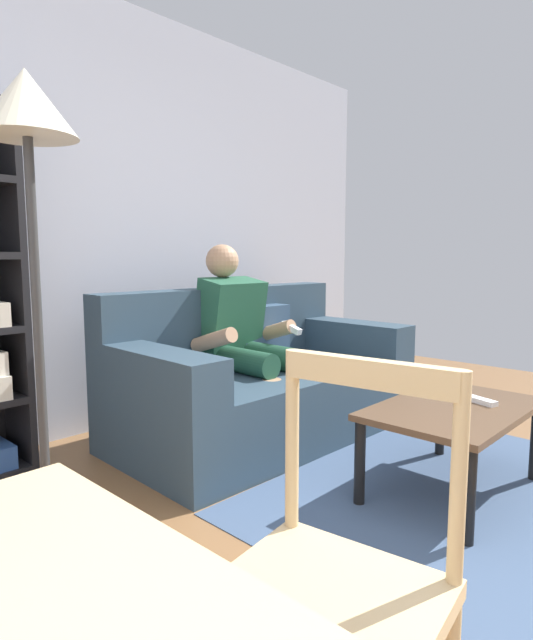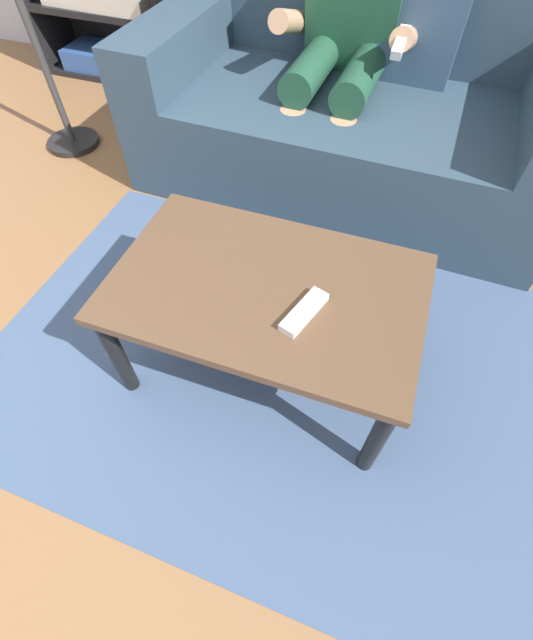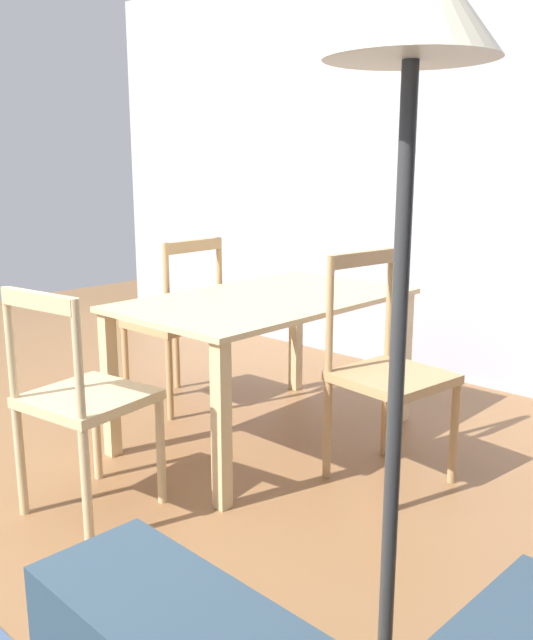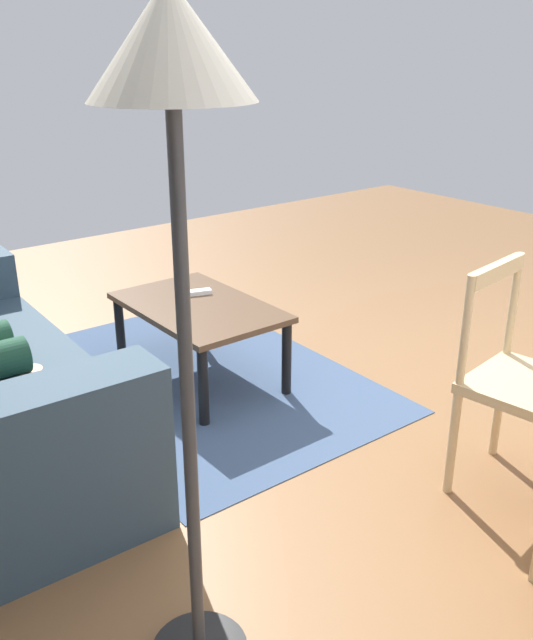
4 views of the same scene
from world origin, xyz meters
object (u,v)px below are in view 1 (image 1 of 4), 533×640
(couch, at_px, (259,382))
(floor_lamp, at_px, (28,148))
(tv_remote, at_px, (480,400))
(person_lounging, at_px, (243,338))
(coffee_table, at_px, (454,418))
(dining_chair_facing_couch, at_px, (330,598))

(couch, xyz_separation_m, floor_lamp, (-1.49, -0.27, 1.18))
(tv_remote, distance_m, floor_lamp, 2.23)
(couch, relative_size, person_lounging, 1.60)
(coffee_table, height_order, floor_lamp, floor_lamp)
(couch, xyz_separation_m, person_lounging, (-0.08, 0.06, 0.28))
(couch, distance_m, coffee_table, 1.26)
(couch, height_order, dining_chair_facing_couch, couch)
(dining_chair_facing_couch, bearing_deg, person_lounging, 49.83)
(couch, distance_m, dining_chair_facing_couch, 2.30)
(coffee_table, xyz_separation_m, floor_lamp, (-1.51, 0.99, 1.15))
(person_lounging, bearing_deg, couch, -34.26)
(couch, height_order, person_lounging, person_lounging)
(floor_lamp, bearing_deg, tv_remote, -32.80)
(coffee_table, distance_m, floor_lamp, 2.13)
(couch, distance_m, floor_lamp, 1.92)
(person_lounging, xyz_separation_m, dining_chair_facing_couch, (-1.48, -1.75, -0.15))
(dining_chair_facing_couch, relative_size, floor_lamp, 0.51)
(couch, relative_size, tv_remote, 11.22)
(coffee_table, relative_size, floor_lamp, 0.50)
(person_lounging, bearing_deg, coffee_table, -85.65)
(coffee_table, distance_m, dining_chair_facing_couch, 1.64)
(coffee_table, relative_size, dining_chair_facing_couch, 1.00)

